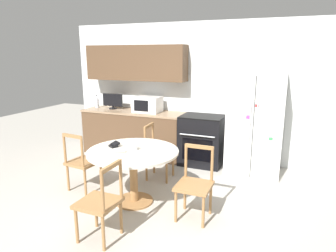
{
  "coord_description": "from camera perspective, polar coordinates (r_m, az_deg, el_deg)",
  "views": [
    {
      "loc": [
        1.69,
        -2.92,
        2.0
      ],
      "look_at": [
        0.05,
        1.15,
        0.95
      ],
      "focal_mm": 32.0,
      "sensor_mm": 36.0,
      "label": 1
    }
  ],
  "objects": [
    {
      "name": "ground_plane",
      "position": [
        3.93,
        -7.27,
        -17.31
      ],
      "size": [
        14.0,
        14.0,
        0.0
      ],
      "primitive_type": "plane",
      "color": "#B2ADA3"
    },
    {
      "name": "back_wall",
      "position": [
        5.89,
        2.1,
        8.01
      ],
      "size": [
        5.2,
        0.44,
        2.6
      ],
      "color": "silver",
      "rests_on": "ground_plane"
    },
    {
      "name": "kitchen_counter",
      "position": [
        6.14,
        -6.48,
        -1.24
      ],
      "size": [
        2.11,
        0.64,
        0.9
      ],
      "color": "brown",
      "rests_on": "ground_plane"
    },
    {
      "name": "refrigerator",
      "position": [
        5.28,
        16.34,
        0.45
      ],
      "size": [
        0.89,
        0.77,
        1.73
      ],
      "color": "white",
      "rests_on": "ground_plane"
    },
    {
      "name": "oven_range",
      "position": [
        5.59,
        6.53,
        -2.54
      ],
      "size": [
        0.76,
        0.68,
        1.08
      ],
      "color": "black",
      "rests_on": "ground_plane"
    },
    {
      "name": "microwave",
      "position": [
        5.88,
        -3.92,
        4.12
      ],
      "size": [
        0.52,
        0.38,
        0.3
      ],
      "color": "white",
      "rests_on": "kitchen_counter"
    },
    {
      "name": "countertop_tv",
      "position": [
        6.31,
        -10.49,
        4.78
      ],
      "size": [
        0.44,
        0.16,
        0.32
      ],
      "color": "black",
      "rests_on": "kitchen_counter"
    },
    {
      "name": "counter_bottle",
      "position": [
        6.53,
        -13.37,
        4.32
      ],
      "size": [
        0.08,
        0.08,
        0.27
      ],
      "color": "silver",
      "rests_on": "kitchen_counter"
    },
    {
      "name": "dining_table",
      "position": [
        4.09,
        -6.65,
        -6.5
      ],
      "size": [
        1.23,
        1.23,
        0.75
      ],
      "color": "beige",
      "rests_on": "ground_plane"
    },
    {
      "name": "dining_chair_right",
      "position": [
        3.78,
        5.1,
        -11.08
      ],
      "size": [
        0.42,
        0.42,
        0.9
      ],
      "rotation": [
        0.0,
        0.0,
        3.14
      ],
      "color": "#9E7042",
      "rests_on": "ground_plane"
    },
    {
      "name": "dining_chair_left",
      "position": [
        4.67,
        -15.98,
        -6.68
      ],
      "size": [
        0.47,
        0.47,
        0.9
      ],
      "rotation": [
        0.0,
        0.0,
        6.16
      ],
      "color": "#9E7042",
      "rests_on": "ground_plane"
    },
    {
      "name": "dining_chair_near",
      "position": [
        3.43,
        -12.73,
        -14.09
      ],
      "size": [
        0.43,
        0.43,
        0.9
      ],
      "rotation": [
        0.0,
        0.0,
        1.55
      ],
      "color": "#9E7042",
      "rests_on": "ground_plane"
    },
    {
      "name": "dining_chair_far",
      "position": [
        4.92,
        -1.86,
        -5.12
      ],
      "size": [
        0.45,
        0.45,
        0.9
      ],
      "rotation": [
        0.0,
        0.0,
        4.77
      ],
      "color": "#9E7042",
      "rests_on": "ground_plane"
    },
    {
      "name": "candle_glass",
      "position": [
        4.05,
        -6.45,
        -4.08
      ],
      "size": [
        0.09,
        0.09,
        0.08
      ],
      "color": "silver",
      "rests_on": "dining_table"
    },
    {
      "name": "folded_napkin",
      "position": [
        3.97,
        -9.28,
        -4.67
      ],
      "size": [
        0.16,
        0.12,
        0.05
      ],
      "color": "silver",
      "rests_on": "dining_table"
    },
    {
      "name": "wallet",
      "position": [
        4.23,
        -10.19,
        -3.56
      ],
      "size": [
        0.17,
        0.17,
        0.07
      ],
      "color": "black",
      "rests_on": "dining_table"
    }
  ]
}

